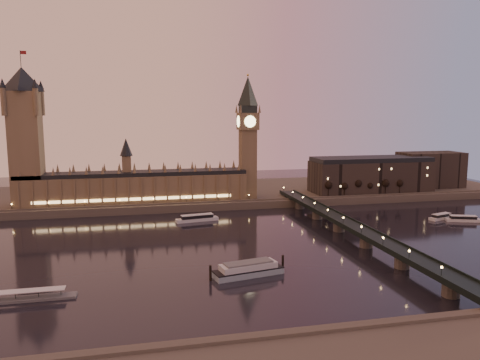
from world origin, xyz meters
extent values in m
plane|color=black|center=(0.00, 0.00, 0.00)|extent=(700.00, 700.00, 0.00)
cube|color=#423D35|center=(30.00, 165.00, 3.00)|extent=(560.00, 130.00, 6.00)
cube|color=brown|center=(-40.00, 121.00, 17.00)|extent=(180.00, 26.00, 22.00)
cube|color=black|center=(-40.00, 121.00, 29.60)|extent=(180.00, 22.00, 3.20)
cube|color=#FFCC7F|center=(-40.00, 107.50, 11.00)|extent=(153.00, 0.25, 2.20)
cube|color=brown|center=(-120.00, 121.00, 50.00)|extent=(22.00, 22.00, 88.00)
cone|color=black|center=(-120.00, 121.00, 103.00)|extent=(31.68, 31.68, 18.00)
cylinder|color=black|center=(-120.00, 121.00, 118.00)|extent=(0.44, 0.44, 12.00)
cube|color=maroon|center=(-117.80, 121.00, 122.50)|extent=(4.00, 0.15, 2.50)
cube|color=brown|center=(54.00, 121.00, 35.00)|extent=(13.00, 13.00, 58.00)
cube|color=brown|center=(54.00, 121.00, 71.00)|extent=(16.00, 16.00, 14.00)
cylinder|color=#FFEAA5|center=(54.00, 112.82, 71.00)|extent=(9.60, 0.35, 9.60)
cylinder|color=#FFEAA5|center=(45.82, 121.00, 71.00)|extent=(0.35, 9.60, 9.60)
cube|color=black|center=(54.00, 121.00, 81.00)|extent=(13.00, 13.00, 6.00)
cone|color=black|center=(54.00, 121.00, 96.00)|extent=(17.68, 17.68, 24.00)
sphere|color=gold|center=(54.00, 121.00, 109.00)|extent=(2.00, 2.00, 2.00)
cube|color=black|center=(92.00, 0.00, 8.00)|extent=(13.00, 260.00, 2.00)
cube|color=black|center=(85.70, 0.00, 9.50)|extent=(0.60, 260.00, 1.00)
cube|color=black|center=(98.30, 0.00, 9.50)|extent=(0.60, 260.00, 1.00)
cube|color=black|center=(172.00, 127.00, 20.00)|extent=(110.00, 36.00, 28.00)
cube|color=black|center=(172.00, 127.00, 36.00)|extent=(108.00, 34.00, 4.00)
cube|color=black|center=(242.00, 139.00, 23.00)|extent=(60.00, 30.00, 34.00)
cylinder|color=black|center=(123.90, 109.00, 10.62)|extent=(0.70, 0.70, 9.24)
sphere|color=black|center=(123.90, 109.00, 15.45)|extent=(6.16, 6.16, 6.16)
cylinder|color=black|center=(136.92, 109.00, 10.62)|extent=(0.70, 0.70, 9.24)
sphere|color=black|center=(136.92, 109.00, 15.45)|extent=(6.16, 6.16, 6.16)
cylinder|color=black|center=(149.94, 109.00, 10.62)|extent=(0.70, 0.70, 9.24)
sphere|color=black|center=(149.94, 109.00, 15.45)|extent=(6.16, 6.16, 6.16)
cylinder|color=black|center=(162.97, 109.00, 10.62)|extent=(0.70, 0.70, 9.24)
sphere|color=black|center=(162.97, 109.00, 15.45)|extent=(6.16, 6.16, 6.16)
cylinder|color=black|center=(175.99, 109.00, 10.62)|extent=(0.70, 0.70, 9.24)
sphere|color=black|center=(175.99, 109.00, 15.45)|extent=(6.16, 6.16, 6.16)
cylinder|color=black|center=(189.01, 109.00, 10.62)|extent=(0.70, 0.70, 9.24)
sphere|color=black|center=(189.01, 109.00, 15.45)|extent=(6.16, 6.16, 6.16)
cube|color=silver|center=(3.58, 68.79, 1.14)|extent=(31.67, 11.57, 2.27)
cube|color=black|center=(3.58, 68.79, 3.41)|extent=(23.52, 9.09, 2.27)
cube|color=silver|center=(3.58, 68.79, 4.75)|extent=(24.17, 9.46, 0.41)
cube|color=silver|center=(191.99, 25.57, 1.01)|extent=(24.62, 13.64, 2.03)
cube|color=black|center=(191.99, 25.57, 3.04)|extent=(18.38, 10.54, 2.03)
cube|color=silver|center=(191.99, 25.57, 4.24)|extent=(18.91, 10.93, 0.37)
cube|color=silver|center=(181.22, 35.42, 0.99)|extent=(22.26, 12.14, 1.97)
cube|color=black|center=(181.22, 35.42, 2.96)|extent=(16.62, 9.43, 1.97)
cube|color=silver|center=(181.22, 35.42, 4.12)|extent=(17.10, 9.78, 0.36)
cube|color=#879EAC|center=(13.05, -50.63, 1.40)|extent=(35.77, 16.34, 2.81)
cube|color=black|center=(13.05, -50.63, 3.08)|extent=(35.77, 16.34, 0.54)
cube|color=silver|center=(13.05, -50.63, 4.75)|extent=(29.21, 14.00, 2.81)
cube|color=#595B5E|center=(13.05, -50.63, 6.53)|extent=(24.76, 12.09, 0.76)
cylinder|color=black|center=(-6.00, -53.46, 3.67)|extent=(1.19, 1.19, 7.34)
cylinder|color=black|center=(32.09, -45.80, 3.67)|extent=(1.19, 1.19, 7.34)
cube|color=#595B5E|center=(-84.27, -59.45, 0.54)|extent=(37.84, 6.31, 1.08)
cube|color=silver|center=(-85.17, -59.45, 4.10)|extent=(30.63, 5.41, 0.27)
camera|label=1|loc=(-38.46, -262.51, 78.59)|focal=35.00mm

